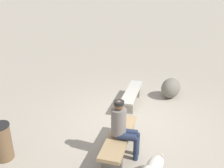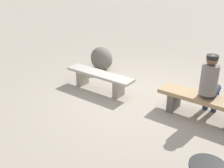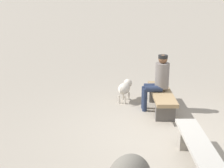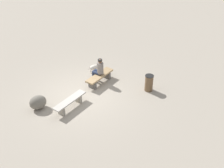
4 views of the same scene
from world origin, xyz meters
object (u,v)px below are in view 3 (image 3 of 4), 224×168
(bench_left, at_px, (198,149))
(seated_person, at_px, (158,79))
(bench_right, at_px, (161,97))
(dog, at_px, (125,88))

(bench_left, xyz_separation_m, seated_person, (2.46, 0.10, 0.44))
(bench_right, relative_size, dog, 2.50)
(bench_left, bearing_deg, dog, 18.56)
(seated_person, bearing_deg, bench_right, -126.11)
(bench_left, relative_size, dog, 2.53)
(bench_left, height_order, dog, dog)
(bench_right, xyz_separation_m, seated_person, (0.06, 0.08, 0.42))
(bench_right, distance_m, dog, 1.05)
(dog, bearing_deg, bench_left, -140.65)
(bench_left, height_order, seated_person, seated_person)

